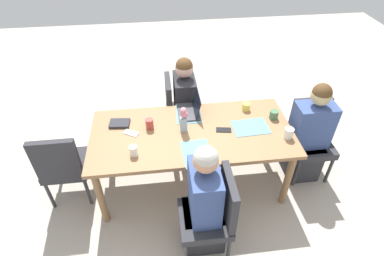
{
  "coord_description": "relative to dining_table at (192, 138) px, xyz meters",
  "views": [
    {
      "loc": [
        -0.28,
        -2.31,
        2.72
      ],
      "look_at": [
        0.0,
        0.0,
        0.8
      ],
      "focal_mm": 28.9,
      "sensor_mm": 36.0,
      "label": 1
    }
  ],
  "objects": [
    {
      "name": "coffee_mug_centre_right",
      "position": [
        0.91,
        -0.19,
        0.13
      ],
      "size": [
        0.09,
        0.09,
        0.11
      ],
      "primitive_type": "cylinder",
      "color": "white",
      "rests_on": "dining_table"
    },
    {
      "name": "phone_black",
      "position": [
        0.32,
        -0.01,
        0.08
      ],
      "size": [
        0.16,
        0.09,
        0.01
      ],
      "primitive_type": "cube",
      "rotation": [
        0.0,
        0.0,
        2.98
      ],
      "color": "black",
      "rests_on": "dining_table"
    },
    {
      "name": "coffee_mug_far_left",
      "position": [
        0.62,
        0.3,
        0.12
      ],
      "size": [
        0.08,
        0.08,
        0.08
      ],
      "primitive_type": "cylinder",
      "color": "#DBC64C",
      "rests_on": "dining_table"
    },
    {
      "name": "placemat_near_left_near",
      "position": [
        0.01,
        -0.31,
        0.08
      ],
      "size": [
        0.28,
        0.37,
        0.0
      ],
      "primitive_type": "cube",
      "rotation": [
        0.0,
        0.0,
        1.63
      ],
      "color": "slate",
      "rests_on": "dining_table"
    },
    {
      "name": "dining_table",
      "position": [
        0.0,
        0.0,
        0.0
      ],
      "size": [
        2.0,
        0.94,
        0.75
      ],
      "color": "olive",
      "rests_on": "ground_plane"
    },
    {
      "name": "person_far_left_far",
      "position": [
        0.0,
        0.7,
        -0.14
      ],
      "size": [
        0.36,
        0.4,
        1.19
      ],
      "color": "#2D2D33",
      "rests_on": "ground_plane"
    },
    {
      "name": "coffee_mug_centre_left",
      "position": [
        -0.56,
        -0.25,
        0.13
      ],
      "size": [
        0.07,
        0.07,
        0.1
      ],
      "primitive_type": "cylinder",
      "color": "white",
      "rests_on": "dining_table"
    },
    {
      "name": "chair_far_left_far",
      "position": [
        -0.07,
        0.76,
        -0.17
      ],
      "size": [
        0.44,
        0.44,
        0.9
      ],
      "color": "#2D2D33",
      "rests_on": "ground_plane"
    },
    {
      "name": "placemat_far_left_far",
      "position": [
        0.0,
        0.31,
        0.08
      ],
      "size": [
        0.28,
        0.37,
        0.0
      ],
      "primitive_type": "cube",
      "rotation": [
        0.0,
        0.0,
        -1.62
      ],
      "color": "slate",
      "rests_on": "dining_table"
    },
    {
      "name": "coffee_mug_near_right",
      "position": [
        0.87,
        0.12,
        0.12
      ],
      "size": [
        0.09,
        0.09,
        0.09
      ],
      "primitive_type": "cylinder",
      "color": "#47704C",
      "rests_on": "dining_table"
    },
    {
      "name": "person_near_left_near",
      "position": [
        0.02,
        -0.72,
        -0.14
      ],
      "size": [
        0.36,
        0.4,
        1.19
      ],
      "color": "#2D2D33",
      "rests_on": "ground_plane"
    },
    {
      "name": "chair_near_left_near",
      "position": [
        0.09,
        -0.78,
        -0.17
      ],
      "size": [
        0.44,
        0.44,
        0.9
      ],
      "color": "#2D2D33",
      "rests_on": "ground_plane"
    },
    {
      "name": "person_head_right_left_mid",
      "position": [
        1.26,
        0.01,
        -0.14
      ],
      "size": [
        0.4,
        0.36,
        1.19
      ],
      "color": "#2D2D33",
      "rests_on": "ground_plane"
    },
    {
      "name": "book_red_cover",
      "position": [
        -0.72,
        0.2,
        0.09
      ],
      "size": [
        0.21,
        0.16,
        0.03
      ],
      "primitive_type": "cube",
      "rotation": [
        0.0,
        0.0,
        -0.09
      ],
      "color": "#28282D",
      "rests_on": "dining_table"
    },
    {
      "name": "placemat_head_right_left_mid",
      "position": [
        0.59,
        0.0,
        0.08
      ],
      "size": [
        0.37,
        0.28,
        0.0
      ],
      "primitive_type": "cube",
      "rotation": [
        0.0,
        0.0,
        3.19
      ],
      "color": "slate",
      "rests_on": "dining_table"
    },
    {
      "name": "flower_vase",
      "position": [
        -0.08,
        0.03,
        0.22
      ],
      "size": [
        0.08,
        0.09,
        0.27
      ],
      "color": "#8EA8B7",
      "rests_on": "dining_table"
    },
    {
      "name": "laptop_far_left_far",
      "position": [
        0.03,
        0.32,
        0.12
      ],
      "size": [
        0.22,
        0.32,
        0.21
      ],
      "color": "#38383D",
      "rests_on": "dining_table"
    },
    {
      "name": "chair_head_left_right_near",
      "position": [
        -1.29,
        -0.04,
        -0.17
      ],
      "size": [
        0.44,
        0.44,
        0.9
      ],
      "color": "#2D2D33",
      "rests_on": "ground_plane"
    },
    {
      "name": "coffee_mug_near_left",
      "position": [
        -0.41,
        0.11,
        0.13
      ],
      "size": [
        0.08,
        0.08,
        0.11
      ],
      "primitive_type": "cylinder",
      "color": "#AD3D38",
      "rests_on": "dining_table"
    },
    {
      "name": "chair_head_right_left_mid",
      "position": [
        1.32,
        0.09,
        -0.17
      ],
      "size": [
        0.44,
        0.44,
        0.9
      ],
      "color": "#2D2D33",
      "rests_on": "ground_plane"
    },
    {
      "name": "phone_silver",
      "position": [
        -0.6,
        0.05,
        0.08
      ],
      "size": [
        0.17,
        0.14,
        0.01
      ],
      "primitive_type": "cube",
      "rotation": [
        0.0,
        0.0,
        2.6
      ],
      "color": "silver",
      "rests_on": "dining_table"
    },
    {
      "name": "ground_plane",
      "position": [
        0.0,
        0.0,
        -0.67
      ],
      "size": [
        10.0,
        10.0,
        0.0
      ],
      "primitive_type": "plane",
      "color": "#B2A899"
    }
  ]
}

